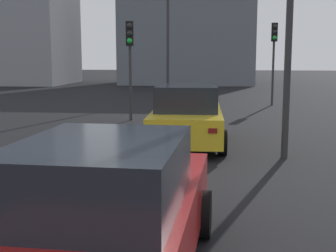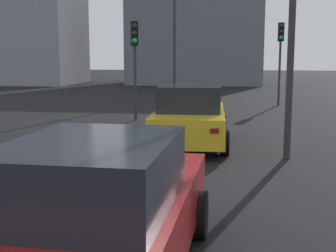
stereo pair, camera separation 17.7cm
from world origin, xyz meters
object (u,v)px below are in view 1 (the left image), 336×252
object	(u,v)px
car_red_second	(107,218)
street_lamp_far	(168,15)
traffic_light_near_left	(274,46)
traffic_light_near_right	(130,49)
car_yellow_lead	(187,116)

from	to	relation	value
car_red_second	street_lamp_far	bearing A→B (deg)	6.94
traffic_light_near_left	traffic_light_near_right	bearing A→B (deg)	-45.78
traffic_light_near_left	traffic_light_near_right	distance (m)	8.61
car_yellow_lead	traffic_light_near_left	size ratio (longest dim) A/B	1.11
car_red_second	traffic_light_near_left	xyz separation A→B (m)	(18.71, -3.72, 2.14)
car_yellow_lead	traffic_light_near_right	distance (m)	5.50
car_red_second	traffic_light_near_left	world-z (taller)	traffic_light_near_left
traffic_light_near_right	street_lamp_far	size ratio (longest dim) A/B	0.45
traffic_light_near_left	traffic_light_near_right	world-z (taller)	traffic_light_near_left
traffic_light_near_right	traffic_light_near_left	bearing A→B (deg)	128.50
car_yellow_lead	street_lamp_far	distance (m)	14.76
car_red_second	street_lamp_far	world-z (taller)	street_lamp_far
car_red_second	traffic_light_near_right	distance (m)	12.83
traffic_light_near_left	street_lamp_far	world-z (taller)	street_lamp_far
car_red_second	street_lamp_far	xyz separation A→B (m)	(22.01, 1.90, 3.98)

